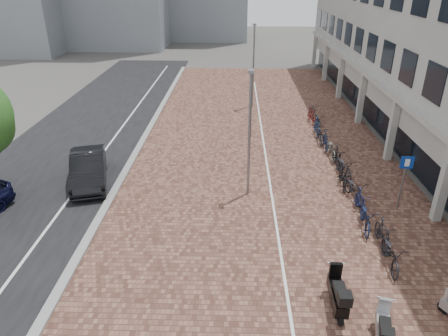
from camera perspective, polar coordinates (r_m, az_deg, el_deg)
The scene contains 13 objects.
ground at distance 14.03m, azimuth -0.75°, elevation -15.64°, with size 140.00×140.00×0.00m, color #474442.
plaza_brick at distance 24.39m, azimuth 5.13°, elevation 3.35°, with size 14.50×42.00×0.04m, color brown.
street_asphalt at distance 26.13m, azimuth -19.77°, elevation 3.43°, with size 8.00×50.00×0.03m, color black.
curb at distance 24.95m, azimuth -11.40°, elevation 3.61°, with size 0.35×42.00×0.14m, color gray.
lane_line at distance 25.46m, azimuth -15.57°, elevation 3.49°, with size 0.12×44.00×0.00m, color white.
parking_line at distance 24.39m, azimuth 5.60°, elevation 3.40°, with size 0.10×30.00×0.00m, color white.
car_dark at distance 20.66m, azimuth -18.46°, elevation -0.05°, with size 1.56×4.49×1.48m, color black.
scooter_mid at distance 13.20m, azimuth 15.67°, elevation -16.42°, with size 0.56×1.79×1.23m, color black, non-canonical shape.
scooter_back at distance 12.67m, azimuth 21.44°, elevation -20.07°, with size 0.50×1.60×1.10m, color #A8A8AD, non-canonical shape.
parking_sign at distance 18.39m, azimuth 23.93°, elevation -0.86°, with size 0.53×0.09×2.55m.
lamp_near at distance 17.67m, azimuth 3.57°, elevation 4.37°, with size 0.12×0.12×5.68m, color slate.
lamp_far at distance 30.70m, azimuth 4.12°, elevation 13.89°, with size 0.12×0.12×5.95m, color slate.
bike_row at distance 22.08m, azimuth 15.45°, elevation 1.43°, with size 1.23×18.11×1.05m.
Camera 1 is at (0.48, -10.50, 9.29)m, focal length 32.64 mm.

